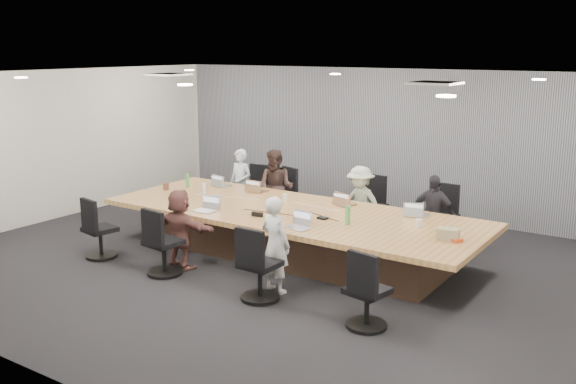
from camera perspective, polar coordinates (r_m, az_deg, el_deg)
The scene contains 38 objects.
floor at distance 9.72m, azimuth -1.32°, elevation -6.49°, with size 10.00×8.00×0.00m, color black.
ceiling at distance 9.18m, azimuth -1.41°, elevation 10.24°, with size 10.00×8.00×0.00m, color white.
wall_back at distance 12.79m, azimuth 9.00°, elevation 4.51°, with size 10.00×2.80×0.00m, color beige.
wall_front at distance 6.58m, azimuth -21.80°, elevation -4.11°, with size 10.00×2.80×0.00m, color beige.
wall_left at distance 12.85m, azimuth -20.00°, elevation 3.94°, with size 8.00×2.80×0.00m, color beige.
curtain at distance 12.71m, azimuth 8.85°, elevation 4.47°, with size 9.80×0.04×2.80m, color gray.
conference_table at distance 9.99m, azimuth 0.32°, elevation -3.52°, with size 6.00×2.20×0.74m.
chair_0 at distance 12.48m, azimuth -3.23°, elevation -0.36°, with size 0.50×0.50×0.74m, color black, non-canonical shape.
chair_1 at distance 12.02m, azimuth -0.10°, elevation -0.79°, with size 0.52×0.52×0.77m, color black, non-canonical shape.
chair_2 at distance 11.17m, azimuth 7.22°, elevation -1.70°, with size 0.58×0.58×0.86m, color black, non-canonical shape.
chair_3 at distance 10.69m, azimuth 13.34°, elevation -2.62°, with size 0.58×0.58×0.86m, color black, non-canonical shape.
chair_4 at distance 10.35m, azimuth -16.35°, elevation -3.61°, with size 0.51×0.51×0.76m, color black, non-canonical shape.
chair_5 at distance 9.38m, azimuth -10.99°, elevation -4.88°, with size 0.54×0.54×0.80m, color black, non-canonical shape.
chair_6 at distance 8.32m, azimuth -2.51°, elevation -6.95°, with size 0.54×0.54×0.80m, color black, non-canonical shape.
chair_7 at distance 7.58m, azimuth 7.05°, elevation -9.24°, with size 0.51×0.51×0.76m, color black, non-canonical shape.
person_0 at distance 12.15m, azimuth -4.24°, elevation 0.69°, with size 0.49×0.32×1.33m, color silver.
laptop_0 at distance 11.71m, azimuth -5.89°, elevation 0.61°, with size 0.31×0.21×0.02m, color #B2B2B7.
person_1 at distance 11.66m, azimuth -1.06°, elevation 0.37°, with size 0.68×0.53×1.40m, color #362623.
laptop_1 at distance 11.22m, azimuth -2.66°, elevation 0.12°, with size 0.32×0.22×0.02m, color #8C6647.
person_2 at distance 10.82m, azimuth 6.43°, elevation -1.03°, with size 0.82×0.47×1.27m, color #A8BDA2.
laptop_2 at distance 10.32m, azimuth 5.04°, elevation -1.04°, with size 0.34×0.23×0.02m, color #8C6647.
person_3 at distance 10.32m, azimuth 12.71°, elevation -1.96°, with size 0.75×0.31×1.27m, color #26252D.
laptop_3 at distance 9.80m, azimuth 11.58°, elevation -2.01°, with size 0.30×0.20×0.02m, color #B2B2B7.
person_5 at distance 9.56m, azimuth -9.57°, elevation -3.24°, with size 1.11×0.35×1.19m, color brown.
laptop_5 at distance 9.91m, azimuth -7.43°, elevation -1.68°, with size 0.33×0.23×0.02m, color #B2B2B7.
person_6 at distance 8.51m, azimuth -1.13°, elevation -4.67°, with size 0.48×0.31×1.31m, color silver.
laptop_6 at distance 8.92m, azimuth 0.88°, elevation -3.22°, with size 0.33×0.23×0.02m, color #B2B2B7.
bottle_green_left at distance 11.65m, azimuth -8.92°, elevation 1.02°, with size 0.07×0.07×0.24m, color #4F9C4E.
bottle_green_right at distance 9.13m, azimuth 5.34°, elevation -2.08°, with size 0.08×0.08×0.27m, color #4F9C4E.
bottle_clear at distance 10.85m, azimuth -7.47°, elevation 0.17°, with size 0.07×0.07×0.23m, color silver.
cup_white_far at distance 10.52m, azimuth -0.28°, elevation -0.47°, with size 0.08×0.08×0.11m, color white.
cup_white_near at distance 9.18m, azimuth 11.55°, elevation -2.72°, with size 0.09×0.09×0.11m, color white.
mug_brown at distance 11.51m, azimuth -10.79°, elevation 0.50°, with size 0.10×0.10×0.12m, color brown.
mic_left at distance 9.65m, azimuth -2.82°, elevation -1.96°, with size 0.14×0.09×0.03m, color black.
mic_right at distance 9.42m, azimuth 3.10°, elevation -2.32°, with size 0.15×0.10×0.03m, color black.
stapler at distance 9.55m, azimuth -2.73°, elevation -2.00°, with size 0.18×0.04×0.07m, color black.
canvas_bag at distance 8.66m, azimuth 14.06°, elevation -3.65°, with size 0.28×0.17×0.15m, color gray.
snack_packet at distance 8.63m, azimuth 14.61°, elevation -4.12°, with size 0.19×0.13×0.04m, color #C24519.
Camera 1 is at (5.27, -7.51, 3.21)m, focal length 40.00 mm.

